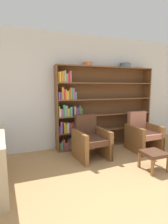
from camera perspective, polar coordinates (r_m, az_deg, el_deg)
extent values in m
plane|color=#A87F51|center=(2.51, 25.58, -29.61)|extent=(24.00, 24.00, 0.00)
cube|color=silver|center=(4.40, -0.64, 6.52)|extent=(12.00, 0.06, 2.75)
cube|color=brown|center=(4.06, -8.99, 0.92)|extent=(0.02, 0.30, 1.99)
cube|color=brown|center=(5.20, 19.55, 2.13)|extent=(0.02, 0.30, 1.99)
cube|color=brown|center=(4.48, 7.29, 14.25)|extent=(2.51, 0.30, 0.02)
cube|color=brown|center=(4.70, 6.85, -10.36)|extent=(2.51, 0.30, 0.03)
cube|color=brown|center=(4.61, 6.23, 1.84)|extent=(2.51, 0.01, 1.99)
cube|color=#388C47|center=(4.23, -8.01, -11.08)|extent=(0.02, 0.17, 0.18)
cube|color=#7F6B4C|center=(4.21, -7.53, -11.00)|extent=(0.03, 0.13, 0.20)
cube|color=#669EB2|center=(4.21, -7.15, -10.73)|extent=(0.02, 0.13, 0.23)
cube|color=red|center=(4.23, -6.82, -10.40)|extent=(0.02, 0.16, 0.27)
cube|color=#7F6B4C|center=(4.24, -6.51, -10.50)|extent=(0.02, 0.17, 0.25)
cube|color=#994C99|center=(4.27, -6.15, -10.86)|extent=(0.03, 0.19, 0.18)
cube|color=#7F6B4C|center=(4.25, -5.52, -10.87)|extent=(0.03, 0.13, 0.19)
cube|color=red|center=(4.27, -5.19, -10.52)|extent=(0.03, 0.18, 0.22)
cube|color=#4C756B|center=(4.28, -4.91, -10.14)|extent=(0.02, 0.19, 0.27)
cube|color=#7F6B4C|center=(4.26, -4.46, -10.21)|extent=(0.02, 0.13, 0.28)
cube|color=white|center=(4.29, -4.13, -10.71)|extent=(0.02, 0.16, 0.18)
cube|color=#B2A899|center=(4.31, -3.78, -10.71)|extent=(0.03, 0.17, 0.17)
cube|color=red|center=(4.30, -3.28, -10.14)|extent=(0.03, 0.16, 0.26)
cube|color=black|center=(4.32, -2.94, -9.99)|extent=(0.03, 0.19, 0.26)
cube|color=#7F6B4C|center=(4.31, -2.36, -10.51)|extent=(0.03, 0.12, 0.20)
cube|color=brown|center=(4.59, 6.94, -5.45)|extent=(2.51, 0.30, 0.03)
cube|color=#334CB2|center=(4.11, -8.06, -5.69)|extent=(0.03, 0.16, 0.17)
cube|color=#994C99|center=(4.10, -7.53, -5.00)|extent=(0.04, 0.16, 0.27)
cube|color=black|center=(4.13, -7.05, -5.04)|extent=(0.02, 0.20, 0.25)
cube|color=gold|center=(4.13, -6.49, -5.04)|extent=(0.03, 0.17, 0.25)
cube|color=gold|center=(4.12, -5.85, -5.32)|extent=(0.03, 0.12, 0.21)
cube|color=white|center=(4.16, -5.43, -5.03)|extent=(0.04, 0.18, 0.23)
cube|color=#994C99|center=(4.16, -4.88, -5.06)|extent=(0.02, 0.17, 0.23)
cube|color=#7F6B4C|center=(4.18, -4.45, -5.01)|extent=(0.03, 0.19, 0.22)
cube|color=red|center=(4.19, -3.90, -4.90)|extent=(0.04, 0.19, 0.24)
cube|color=#7F6B4C|center=(4.18, -3.23, -5.24)|extent=(0.03, 0.13, 0.19)
cube|color=red|center=(4.21, -2.84, -4.92)|extent=(0.03, 0.18, 0.22)
cube|color=white|center=(4.23, -2.43, -5.27)|extent=(0.04, 0.19, 0.16)
cube|color=#334CB2|center=(4.22, -1.97, -5.07)|extent=(0.02, 0.15, 0.20)
cube|color=orange|center=(4.21, -1.69, -4.64)|extent=(0.02, 0.14, 0.26)
cube|color=#4C756B|center=(4.24, -1.44, -4.73)|extent=(0.03, 0.17, 0.24)
cube|color=#994C99|center=(4.25, -1.03, -5.11)|extent=(0.03, 0.17, 0.17)
cube|color=brown|center=(4.51, 7.02, -0.65)|extent=(2.51, 0.30, 0.02)
cube|color=gold|center=(4.01, -8.17, 0.14)|extent=(0.02, 0.12, 0.24)
cube|color=white|center=(4.03, -7.79, -0.25)|extent=(0.03, 0.14, 0.18)
cube|color=#994C99|center=(4.06, -7.32, -0.20)|extent=(0.04, 0.18, 0.18)
cube|color=#388C47|center=(4.04, -6.74, 0.46)|extent=(0.03, 0.15, 0.27)
cube|color=#669EB2|center=(4.08, -6.25, 0.42)|extent=(0.04, 0.20, 0.26)
cube|color=orange|center=(4.08, -5.71, 0.38)|extent=(0.02, 0.19, 0.25)
cube|color=gold|center=(4.07, -5.22, -0.12)|extent=(0.03, 0.14, 0.18)
cube|color=#388C47|center=(4.07, -4.77, -0.01)|extent=(0.02, 0.12, 0.19)
cube|color=#669EB2|center=(4.09, -4.34, 0.20)|extent=(0.04, 0.15, 0.22)
cube|color=black|center=(4.12, -3.88, 0.47)|extent=(0.03, 0.19, 0.25)
cube|color=#B2A899|center=(4.11, -3.15, 0.29)|extent=(0.04, 0.14, 0.22)
cube|color=red|center=(4.13, -2.50, 0.11)|extent=(0.04, 0.14, 0.19)
cube|color=#334CB2|center=(4.16, -2.08, 0.27)|extent=(0.03, 0.19, 0.21)
cube|color=#7F6B4C|center=(4.14, -1.55, 0.49)|extent=(0.03, 0.13, 0.24)
cube|color=#388C47|center=(4.19, -1.20, 0.13)|extent=(0.04, 0.20, 0.18)
cube|color=brown|center=(4.47, 7.11, 4.28)|extent=(2.51, 0.30, 0.02)
cube|color=#994C99|center=(3.99, -8.26, 5.21)|extent=(0.03, 0.16, 0.17)
cube|color=#334CB2|center=(3.99, -7.66, 5.23)|extent=(0.03, 0.13, 0.17)
cube|color=orange|center=(4.03, -7.19, 6.02)|extent=(0.04, 0.19, 0.28)
cube|color=red|center=(4.02, -6.49, 5.74)|extent=(0.03, 0.16, 0.24)
cube|color=orange|center=(4.05, -6.07, 5.70)|extent=(0.03, 0.19, 0.23)
cube|color=gold|center=(4.04, -5.50, 5.44)|extent=(0.03, 0.16, 0.19)
cube|color=#7F6B4C|center=(4.07, -5.05, 5.67)|extent=(0.03, 0.19, 0.22)
cube|color=orange|center=(4.07, -4.54, 6.02)|extent=(0.03, 0.17, 0.27)
cube|color=#388C47|center=(4.06, -4.06, 5.99)|extent=(0.03, 0.15, 0.27)
cube|color=#994C99|center=(4.07, -3.57, 5.99)|extent=(0.04, 0.14, 0.26)
cube|color=#4C756B|center=(4.08, -2.92, 5.35)|extent=(0.04, 0.14, 0.17)
cube|color=brown|center=(4.46, 7.20, 9.28)|extent=(2.51, 0.30, 0.02)
cube|color=orange|center=(3.98, -8.41, 11.18)|extent=(0.02, 0.12, 0.22)
cube|color=gold|center=(4.01, -7.98, 11.21)|extent=(0.04, 0.18, 0.23)
cube|color=orange|center=(4.02, -7.39, 11.24)|extent=(0.03, 0.18, 0.24)
cube|color=gold|center=(4.00, -6.77, 11.35)|extent=(0.02, 0.12, 0.25)
cube|color=#B2A899|center=(4.02, -6.32, 11.43)|extent=(0.03, 0.15, 0.26)
cube|color=#669EB2|center=(4.02, -5.78, 10.93)|extent=(0.03, 0.12, 0.19)
cube|color=red|center=(4.03, -5.35, 11.09)|extent=(0.03, 0.13, 0.21)
cube|color=red|center=(4.07, -4.95, 11.36)|extent=(0.03, 0.18, 0.25)
cube|color=#B2A899|center=(4.08, -4.62, 11.37)|extent=(0.02, 0.20, 0.25)
cylinder|color=#C67547|center=(4.28, 1.19, 15.34)|extent=(0.21, 0.21, 0.09)
torus|color=#C67547|center=(4.29, 1.19, 15.83)|extent=(0.24, 0.24, 0.02)
cylinder|color=slate|center=(4.77, 13.31, 14.55)|extent=(0.27, 0.27, 0.11)
torus|color=slate|center=(4.77, 13.33, 15.13)|extent=(0.29, 0.29, 0.02)
cube|color=brown|center=(3.69, 8.83, -12.91)|extent=(0.08, 0.08, 0.36)
cube|color=brown|center=(3.41, 0.71, -14.60)|extent=(0.08, 0.08, 0.36)
cube|color=brown|center=(4.17, 3.93, -10.30)|extent=(0.08, 0.08, 0.36)
cube|color=brown|center=(3.93, -3.41, -11.48)|extent=(0.08, 0.08, 0.36)
cube|color=#4C2D1E|center=(3.72, 2.52, -9.18)|extent=(0.54, 0.68, 0.12)
cube|color=#4C2D1E|center=(3.89, 0.55, -4.29)|extent=(0.49, 0.17, 0.48)
cube|color=brown|center=(3.88, 6.19, -9.89)|extent=(0.15, 0.68, 0.60)
cube|color=brown|center=(3.63, -1.44, -11.16)|extent=(0.15, 0.68, 0.60)
cube|color=brown|center=(4.45, 24.28, -9.85)|extent=(0.07, 0.07, 0.36)
cube|color=brown|center=(4.07, 18.59, -11.21)|extent=(0.07, 0.07, 0.36)
cube|color=brown|center=(4.87, 19.07, -8.03)|extent=(0.07, 0.07, 0.36)
cube|color=brown|center=(4.52, 13.53, -9.03)|extent=(0.07, 0.07, 0.36)
cube|color=#B2705B|center=(4.41, 18.98, -6.84)|extent=(0.49, 0.65, 0.12)
cube|color=#B2705B|center=(4.56, 16.84, -2.78)|extent=(0.48, 0.13, 0.48)
cube|color=brown|center=(4.62, 21.58, -7.49)|extent=(0.10, 0.68, 0.60)
cube|color=brown|center=(4.26, 16.04, -8.53)|extent=(0.10, 0.68, 0.60)
cube|color=brown|center=(3.56, 17.60, -14.71)|extent=(0.04, 0.04, 0.28)
cube|color=brown|center=(3.77, 21.85, -13.59)|extent=(0.04, 0.04, 0.28)
cube|color=brown|center=(3.32, 21.43, -16.63)|extent=(0.04, 0.04, 0.28)
cube|color=brown|center=(3.55, 25.74, -15.25)|extent=(0.04, 0.04, 0.28)
cube|color=#4C2D1E|center=(3.48, 21.81, -12.40)|extent=(0.39, 0.39, 0.06)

